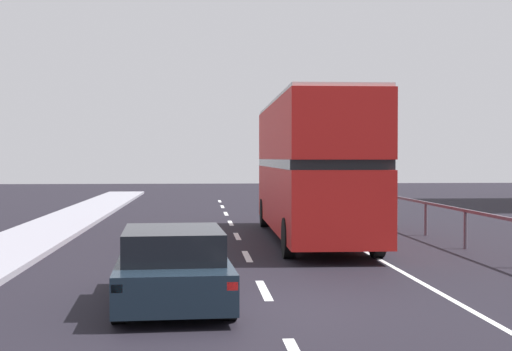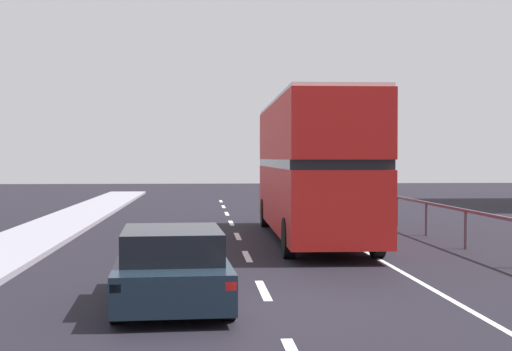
% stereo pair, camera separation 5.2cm
% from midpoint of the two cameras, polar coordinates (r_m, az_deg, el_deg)
% --- Properties ---
extents(ground_plane, '(74.92, 120.00, 0.10)m').
position_cam_midpoint_polar(ground_plane, '(12.58, 1.22, -10.19)').
color(ground_plane, black).
extents(lane_paint_markings, '(3.32, 46.00, 0.01)m').
position_cam_midpoint_polar(lane_paint_markings, '(21.49, 4.21, -5.25)').
color(lane_paint_markings, silver).
rests_on(lane_paint_markings, ground).
extents(bridge_side_railing, '(0.10, 42.00, 1.08)m').
position_cam_midpoint_polar(bridge_side_railing, '(22.52, 14.42, -2.75)').
color(bridge_side_railing, '#524A56').
rests_on(bridge_side_railing, ground).
extents(double_decker_bus_red, '(2.66, 11.43, 4.19)m').
position_cam_midpoint_polar(double_decker_bus_red, '(22.38, 4.36, 0.78)').
color(double_decker_bus_red, red).
rests_on(double_decker_bus_red, ground).
extents(hatchback_car_near, '(2.04, 4.27, 1.29)m').
position_cam_midpoint_polar(hatchback_car_near, '(12.61, -6.38, -7.05)').
color(hatchback_car_near, '#172330').
rests_on(hatchback_car_near, ground).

